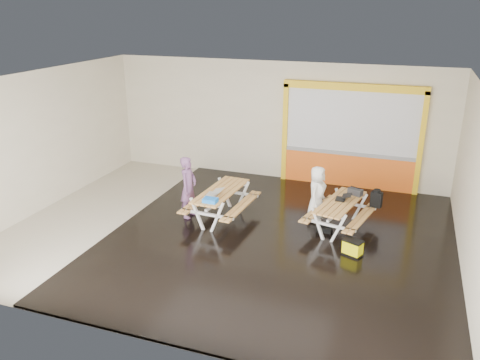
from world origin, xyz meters
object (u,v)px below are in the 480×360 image
at_px(picnic_table_right, 340,208).
at_px(person_left, 188,187).
at_px(laptop_right, 343,198).
at_px(blue_pouch, 210,200).
at_px(laptop_left, 214,193).
at_px(picnic_table_left, 221,197).
at_px(backpack, 376,198).
at_px(fluke_bag, 353,248).
at_px(person_right, 317,193).
at_px(dark_case, 325,229).
at_px(toolbox, 355,192).

bearing_deg(picnic_table_right, person_left, -171.65).
distance_m(laptop_right, blue_pouch, 3.07).
xyz_separation_m(laptop_right, blue_pouch, (-2.80, -1.26, 0.04)).
distance_m(laptop_left, blue_pouch, 0.42).
bearing_deg(picnic_table_left, backpack, 15.72).
distance_m(picnic_table_left, laptop_right, 2.89).
height_order(picnic_table_left, backpack, backpack).
height_order(laptop_right, fluke_bag, laptop_right).
relative_size(person_right, laptop_left, 3.31).
height_order(blue_pouch, fluke_bag, blue_pouch).
distance_m(picnic_table_left, laptop_left, 0.43).
height_order(picnic_table_left, person_left, person_left).
distance_m(backpack, dark_case, 1.47).
bearing_deg(laptop_left, person_right, 23.53).
xyz_separation_m(person_left, blue_pouch, (0.83, -0.61, 0.01)).
xyz_separation_m(person_right, toolbox, (0.86, 0.28, 0.05)).
bearing_deg(backpack, picnic_table_right, -139.73).
height_order(picnic_table_left, person_right, person_right).
distance_m(dark_case, fluke_bag, 1.20).
bearing_deg(person_right, toolbox, -66.24).
height_order(picnic_table_left, toolbox, toolbox).
distance_m(picnic_table_right, person_left, 3.65).
bearing_deg(picnic_table_right, laptop_right, 77.23).
relative_size(picnic_table_right, laptop_right, 5.79).
distance_m(person_right, laptop_right, 0.64).
distance_m(picnic_table_left, blue_pouch, 0.80).
height_order(person_right, fluke_bag, person_right).
relative_size(person_left, fluke_bag, 3.26).
xyz_separation_m(blue_pouch, backpack, (3.52, 1.77, -0.16)).
bearing_deg(dark_case, picnic_table_right, 38.63).
xyz_separation_m(person_right, laptop_left, (-2.25, -0.98, 0.07)).
height_order(laptop_left, laptop_right, laptop_left).
distance_m(person_left, fluke_bag, 4.15).
bearing_deg(dark_case, fluke_bag, -51.31).
bearing_deg(dark_case, backpack, 39.82).
bearing_deg(person_right, backpack, -68.32).
height_order(laptop_left, toolbox, laptop_left).
height_order(person_left, dark_case, person_left).
distance_m(laptop_left, toolbox, 3.35).
distance_m(picnic_table_right, person_right, 0.68).
bearing_deg(blue_pouch, person_left, 143.82).
xyz_separation_m(laptop_left, dark_case, (2.56, 0.49, -0.73)).
distance_m(picnic_table_left, dark_case, 2.57).
height_order(person_right, backpack, person_right).
distance_m(picnic_table_right, blue_pouch, 3.00).
relative_size(backpack, fluke_bag, 0.92).
xyz_separation_m(toolbox, backpack, (0.49, 0.10, -0.14)).
bearing_deg(backpack, dark_case, -140.18).
relative_size(laptop_left, laptop_right, 1.13).
xyz_separation_m(backpack, dark_case, (-1.04, -0.87, -0.56)).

